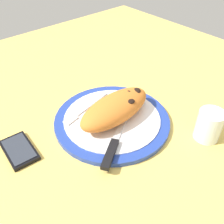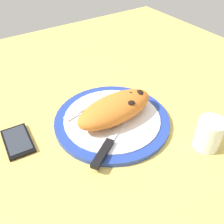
{
  "view_description": "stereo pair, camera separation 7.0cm",
  "coord_description": "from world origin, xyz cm",
  "views": [
    {
      "loc": [
        35.41,
        40.47,
        48.12
      ],
      "look_at": [
        0.0,
        0.0,
        3.67
      ],
      "focal_mm": 40.79,
      "sensor_mm": 36.0,
      "label": 1
    },
    {
      "loc": [
        29.88,
        44.71,
        48.12
      ],
      "look_at": [
        0.0,
        0.0,
        3.67
      ],
      "focal_mm": 40.79,
      "sensor_mm": 36.0,
      "label": 2
    }
  ],
  "objects": [
    {
      "name": "plate",
      "position": [
        0.0,
        0.0,
        0.79
      ],
      "size": [
        32.27,
        32.27,
        1.67
      ],
      "color": "#233D99",
      "rests_on": "ground_plane"
    },
    {
      "name": "calzone",
      "position": [
        -0.77,
        0.52,
        4.93
      ],
      "size": [
        23.98,
        11.6,
        6.46
      ],
      "color": "orange",
      "rests_on": "plate"
    },
    {
      "name": "ground_plane",
      "position": [
        0.0,
        0.0,
        -1.5
      ],
      "size": [
        150.0,
        150.0,
        3.0
      ],
      "primitive_type": "cube",
      "color": "#DBB756"
    },
    {
      "name": "fork",
      "position": [
        4.25,
        -7.64,
        1.87
      ],
      "size": [
        17.86,
        5.19,
        0.4
      ],
      "color": "silver",
      "rests_on": "plate"
    },
    {
      "name": "knife",
      "position": [
        6.67,
        8.34,
        2.15
      ],
      "size": [
        20.36,
        14.05,
        1.2
      ],
      "color": "silver",
      "rests_on": "plate"
    },
    {
      "name": "water_glass",
      "position": [
        -14.8,
        20.79,
        3.58
      ],
      "size": [
        6.55,
        6.55,
        8.3
      ],
      "color": "silver",
      "rests_on": "ground_plane"
    },
    {
      "name": "smartphone",
      "position": [
        24.71,
        -6.9,
        0.56
      ],
      "size": [
        7.37,
        11.66,
        1.16
      ],
      "color": "black",
      "rests_on": "ground_plane"
    }
  ]
}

